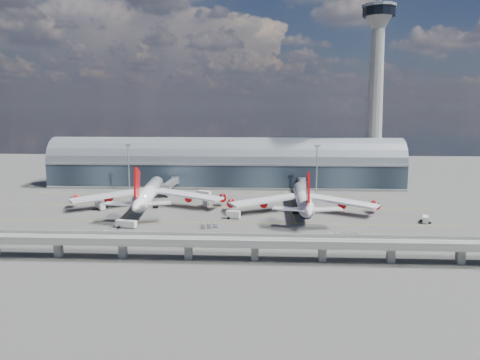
{
  "coord_description": "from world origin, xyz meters",
  "views": [
    {
      "loc": [
        22.72,
        -189.4,
        45.42
      ],
      "look_at": [
        12.09,
        10.0,
        14.0
      ],
      "focal_mm": 35.0,
      "sensor_mm": 36.0,
      "label": 1
    }
  ],
  "objects_px": {
    "service_truck_0": "(100,206)",
    "service_truck_1": "(233,215)",
    "floodlight_mast_left": "(129,167)",
    "airliner_left": "(148,193)",
    "airliner_right": "(303,200)",
    "service_truck_4": "(205,203)",
    "service_truck_2": "(126,224)",
    "floodlight_mast_right": "(317,168)",
    "service_truck_3": "(425,219)",
    "cargo_train_0": "(114,233)",
    "cargo_train_1": "(210,226)",
    "cargo_train_2": "(343,236)",
    "control_tower": "(375,95)",
    "service_truck_5": "(204,194)"
  },
  "relations": [
    {
      "from": "service_truck_3",
      "to": "cargo_train_2",
      "type": "xyz_separation_m",
      "value": [
        -36.23,
        -23.97,
        -0.43
      ]
    },
    {
      "from": "airliner_right",
      "to": "service_truck_1",
      "type": "height_order",
      "value": "airliner_right"
    },
    {
      "from": "floodlight_mast_right",
      "to": "floodlight_mast_left",
      "type": "bearing_deg",
      "value": 180.0
    },
    {
      "from": "service_truck_1",
      "to": "airliner_right",
      "type": "bearing_deg",
      "value": -56.41
    },
    {
      "from": "service_truck_5",
      "to": "airliner_left",
      "type": "bearing_deg",
      "value": 162.8
    },
    {
      "from": "service_truck_0",
      "to": "cargo_train_1",
      "type": "height_order",
      "value": "service_truck_0"
    },
    {
      "from": "floodlight_mast_right",
      "to": "cargo_train_2",
      "type": "height_order",
      "value": "floodlight_mast_right"
    },
    {
      "from": "service_truck_5",
      "to": "cargo_train_2",
      "type": "xyz_separation_m",
      "value": [
        57.91,
        -71.09,
        -0.79
      ]
    },
    {
      "from": "floodlight_mast_right",
      "to": "service_truck_4",
      "type": "relative_size",
      "value": 4.72
    },
    {
      "from": "floodlight_mast_left",
      "to": "airliner_left",
      "type": "bearing_deg",
      "value": -62.67
    },
    {
      "from": "cargo_train_2",
      "to": "control_tower",
      "type": "bearing_deg",
      "value": -9.48
    },
    {
      "from": "airliner_right",
      "to": "service_truck_2",
      "type": "height_order",
      "value": "airliner_right"
    },
    {
      "from": "service_truck_0",
      "to": "service_truck_1",
      "type": "relative_size",
      "value": 1.16
    },
    {
      "from": "service_truck_2",
      "to": "cargo_train_0",
      "type": "xyz_separation_m",
      "value": [
        -1.31,
        -10.91,
        -0.59
      ]
    },
    {
      "from": "airliner_left",
      "to": "service_truck_3",
      "type": "xyz_separation_m",
      "value": [
        116.42,
        -21.99,
        -5.16
      ]
    },
    {
      "from": "floodlight_mast_left",
      "to": "airliner_left",
      "type": "xyz_separation_m",
      "value": [
        20.0,
        -38.71,
        -7.13
      ]
    },
    {
      "from": "airliner_right",
      "to": "service_truck_4",
      "type": "distance_m",
      "value": 45.37
    },
    {
      "from": "cargo_train_0",
      "to": "service_truck_3",
      "type": "bearing_deg",
      "value": -70.36
    },
    {
      "from": "control_tower",
      "to": "service_truck_5",
      "type": "relative_size",
      "value": 13.99
    },
    {
      "from": "service_truck_1",
      "to": "service_truck_2",
      "type": "xyz_separation_m",
      "value": [
        -39.48,
        -16.75,
        -0.13
      ]
    },
    {
      "from": "floodlight_mast_right",
      "to": "service_truck_0",
      "type": "relative_size",
      "value": 3.72
    },
    {
      "from": "floodlight_mast_left",
      "to": "cargo_train_1",
      "type": "bearing_deg",
      "value": -54.6
    },
    {
      "from": "control_tower",
      "to": "service_truck_5",
      "type": "bearing_deg",
      "value": -155.85
    },
    {
      "from": "service_truck_3",
      "to": "service_truck_5",
      "type": "xyz_separation_m",
      "value": [
        -94.15,
        47.12,
        0.36
      ]
    },
    {
      "from": "airliner_right",
      "to": "cargo_train_1",
      "type": "xyz_separation_m",
      "value": [
        -37.01,
        -28.21,
        -4.84
      ]
    },
    {
      "from": "airliner_right",
      "to": "cargo_train_1",
      "type": "relative_size",
      "value": 9.49
    },
    {
      "from": "airliner_left",
      "to": "airliner_right",
      "type": "height_order",
      "value": "airliner_left"
    },
    {
      "from": "service_truck_0",
      "to": "service_truck_2",
      "type": "xyz_separation_m",
      "value": [
        21.09,
        -30.87,
        -0.01
      ]
    },
    {
      "from": "floodlight_mast_left",
      "to": "service_truck_3",
      "type": "relative_size",
      "value": 4.43
    },
    {
      "from": "airliner_left",
      "to": "service_truck_3",
      "type": "bearing_deg",
      "value": -16.4
    },
    {
      "from": "cargo_train_1",
      "to": "floodlight_mast_right",
      "type": "bearing_deg",
      "value": -11.38
    },
    {
      "from": "service_truck_1",
      "to": "cargo_train_1",
      "type": "bearing_deg",
      "value": 164.09
    },
    {
      "from": "cargo_train_2",
      "to": "service_truck_0",
      "type": "bearing_deg",
      "value": 75.65
    },
    {
      "from": "airliner_right",
      "to": "service_truck_3",
      "type": "bearing_deg",
      "value": -17.29
    },
    {
      "from": "airliner_left",
      "to": "service_truck_3",
      "type": "height_order",
      "value": "airliner_left"
    },
    {
      "from": "service_truck_3",
      "to": "cargo_train_2",
      "type": "height_order",
      "value": "service_truck_3"
    },
    {
      "from": "service_truck_0",
      "to": "airliner_right",
      "type": "bearing_deg",
      "value": -40.84
    },
    {
      "from": "airliner_right",
      "to": "cargo_train_0",
      "type": "xyz_separation_m",
      "value": [
        -70.11,
        -40.25,
        -4.77
      ]
    },
    {
      "from": "floodlight_mast_right",
      "to": "cargo_train_2",
      "type": "xyz_separation_m",
      "value": [
        0.19,
        -84.66,
        -12.72
      ]
    },
    {
      "from": "service_truck_2",
      "to": "cargo_train_0",
      "type": "relative_size",
      "value": 1.04
    },
    {
      "from": "service_truck_3",
      "to": "cargo_train_1",
      "type": "relative_size",
      "value": 0.8
    },
    {
      "from": "floodlight_mast_right",
      "to": "airliner_left",
      "type": "relative_size",
      "value": 0.34
    },
    {
      "from": "service_truck_2",
      "to": "floodlight_mast_right",
      "type": "bearing_deg",
      "value": -34.41
    },
    {
      "from": "service_truck_0",
      "to": "service_truck_1",
      "type": "height_order",
      "value": "service_truck_1"
    },
    {
      "from": "service_truck_3",
      "to": "cargo_train_0",
      "type": "distance_m",
      "value": 119.84
    },
    {
      "from": "airliner_right",
      "to": "cargo_train_1",
      "type": "height_order",
      "value": "airliner_right"
    },
    {
      "from": "floodlight_mast_left",
      "to": "service_truck_2",
      "type": "bearing_deg",
      "value": -74.65
    },
    {
      "from": "airliner_left",
      "to": "service_truck_0",
      "type": "distance_m",
      "value": 21.79
    },
    {
      "from": "floodlight_mast_left",
      "to": "service_truck_4",
      "type": "height_order",
      "value": "floodlight_mast_left"
    },
    {
      "from": "control_tower",
      "to": "service_truck_1",
      "type": "height_order",
      "value": "control_tower"
    }
  ]
}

